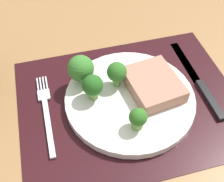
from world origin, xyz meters
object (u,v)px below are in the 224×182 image
(steak, at_px, (153,84))
(plate, at_px, (130,99))
(fork, at_px, (46,112))
(knife, at_px, (200,83))

(steak, bearing_deg, plate, -173.18)
(plate, xyz_separation_m, steak, (0.05, 0.01, 0.02))
(plate, height_order, fork, plate)
(plate, relative_size, steak, 2.29)
(plate, distance_m, steak, 0.05)
(fork, height_order, knife, knife)
(steak, xyz_separation_m, fork, (-0.21, 0.01, -0.03))
(plate, height_order, knife, plate)
(steak, height_order, knife, steak)
(fork, bearing_deg, knife, 0.84)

